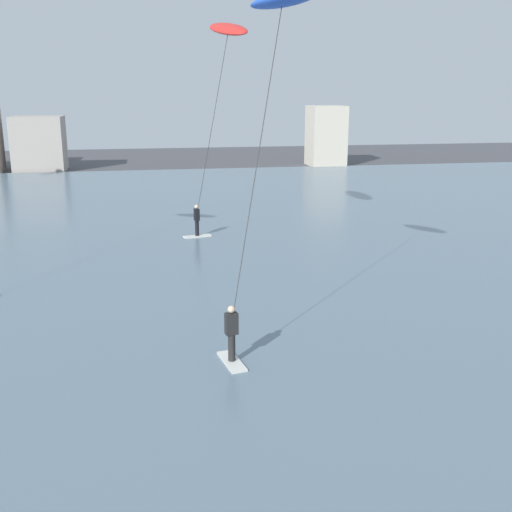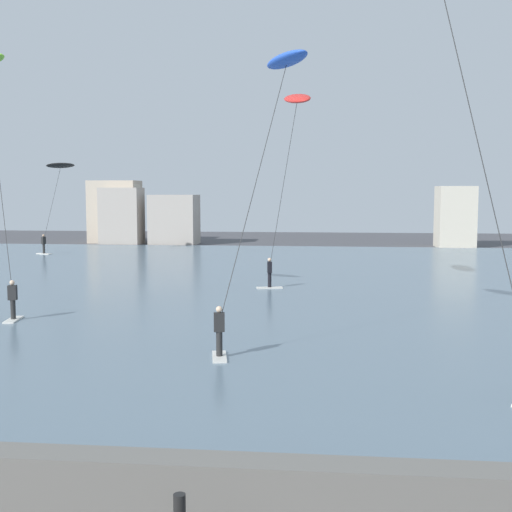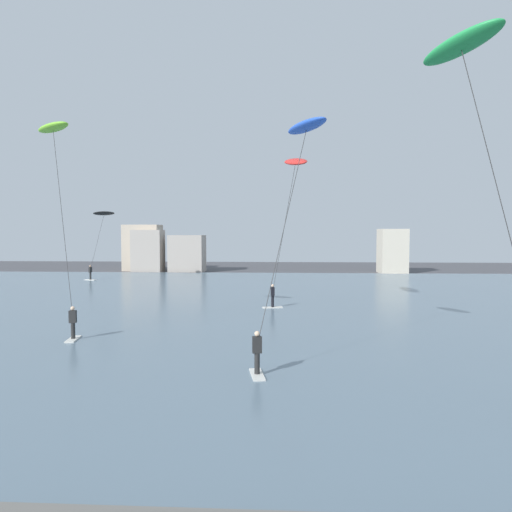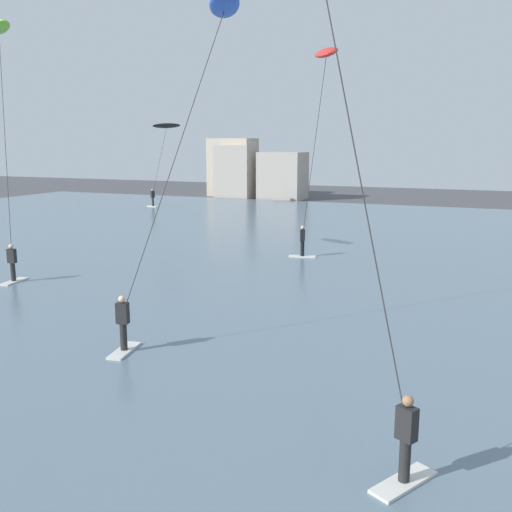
# 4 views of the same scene
# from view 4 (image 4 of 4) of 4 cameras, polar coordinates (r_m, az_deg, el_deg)

# --- Properties ---
(water_bay) EXTENTS (84.00, 52.00, 0.10)m
(water_bay) POSITION_cam_4_polar(r_m,az_deg,el_deg) (31.12, 9.09, 0.07)
(water_bay) COLOR slate
(water_bay) RESTS_ON ground
(far_shore_buildings) EXTENTS (38.06, 6.13, 6.39)m
(far_shore_buildings) POSITION_cam_4_polar(r_m,az_deg,el_deg) (61.77, 3.86, 8.29)
(far_shore_buildings) COLOR #B7A893
(far_shore_buildings) RESTS_ON ground
(kitesurfer_red) EXTENTS (3.26, 3.64, 10.48)m
(kitesurfer_red) POSITION_cam_4_polar(r_m,az_deg,el_deg) (28.00, 6.73, 17.65)
(kitesurfer_red) COLOR silver
(kitesurfer_red) RESTS_ON water_bay
(kitesurfer_black) EXTENTS (3.38, 2.88, 7.66)m
(kitesurfer_black) POSITION_cam_4_polar(r_m,az_deg,el_deg) (53.75, -8.99, 11.73)
(kitesurfer_black) COLOR silver
(kitesurfer_black) RESTS_ON water_bay
(kitesurfer_lime) EXTENTS (3.41, 3.83, 11.05)m
(kitesurfer_lime) POSITION_cam_4_polar(r_m,az_deg,el_deg) (28.64, -23.90, 17.18)
(kitesurfer_lime) COLOR silver
(kitesurfer_lime) RESTS_ON water_bay
(kitesurfer_blue) EXTENTS (3.29, 4.93, 9.93)m
(kitesurfer_blue) POSITION_cam_4_polar(r_m,az_deg,el_deg) (17.47, -4.44, 19.89)
(kitesurfer_blue) COLOR silver
(kitesurfer_blue) RESTS_ON water_bay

